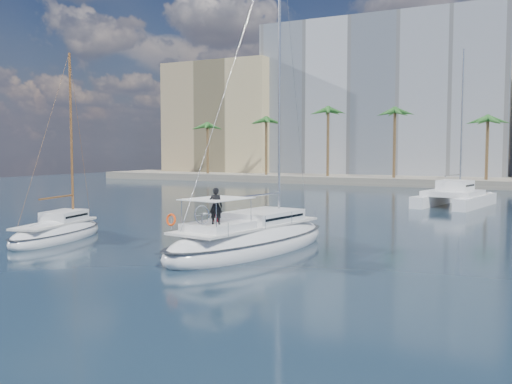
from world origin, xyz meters
The scene contains 10 objects.
ground centered at (0.00, 0.00, 0.00)m, with size 160.00×160.00×0.00m, color black.
quay centered at (0.00, 61.00, 0.60)m, with size 120.00×14.00×1.20m, color gray.
building_modern centered at (-12.00, 73.00, 14.00)m, with size 42.00×16.00×28.00m, color silver.
building_tan_left centered at (-42.00, 69.00, 11.00)m, with size 22.00×14.00×22.00m, color tan.
palm_left centered at (-34.00, 57.00, 10.28)m, with size 3.60×3.60×12.30m.
palm_centre centered at (0.00, 57.00, 10.28)m, with size 3.60×3.60×12.30m.
main_sloop centered at (0.29, -1.73, 0.57)m, with size 6.08×13.51×19.34m.
small_sloop centered at (-11.82, -3.84, 0.43)m, with size 4.37×8.81×12.12m.
catamaran centered at (6.50, 28.56, 1.10)m, with size 6.74×10.95×15.16m.
seagull centered at (-6.98, 5.14, 0.91)m, with size 1.11×0.48×0.21m.
Camera 1 is at (14.47, -28.71, 5.47)m, focal length 40.00 mm.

